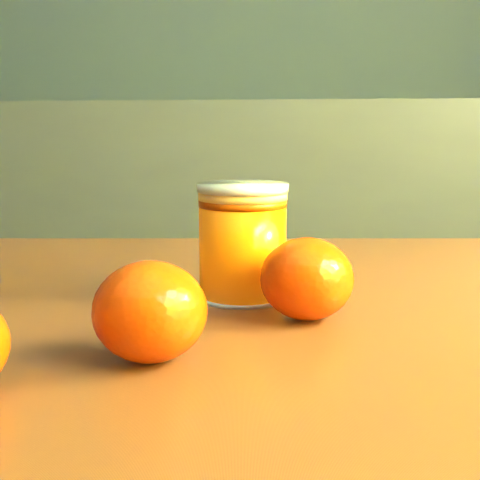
# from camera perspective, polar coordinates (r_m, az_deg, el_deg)

# --- Properties ---
(kitchen_counter) EXTENTS (3.15, 0.60, 0.90)m
(kitchen_counter) POSITION_cam_1_polar(r_m,az_deg,el_deg) (1.93, -19.50, -2.73)
(kitchen_counter) COLOR #47484C
(kitchen_counter) RESTS_ON ground
(table) EXTENTS (1.06, 0.83, 0.71)m
(table) POSITION_cam_1_polar(r_m,az_deg,el_deg) (0.54, 9.23, -15.63)
(table) COLOR brown
(table) RESTS_ON ground
(juice_glass) EXTENTS (0.07, 0.07, 0.09)m
(juice_glass) POSITION_cam_1_polar(r_m,az_deg,el_deg) (0.54, 0.23, -0.17)
(juice_glass) COLOR #FF6905
(juice_glass) RESTS_ON table
(orange_front) EXTENTS (0.08, 0.08, 0.06)m
(orange_front) POSITION_cam_1_polar(r_m,az_deg,el_deg) (0.41, -7.69, -6.05)
(orange_front) COLOR #E33B04
(orange_front) RESTS_ON table
(orange_back) EXTENTS (0.08, 0.08, 0.06)m
(orange_back) POSITION_cam_1_polar(r_m,az_deg,el_deg) (0.49, 5.73, -3.30)
(orange_back) COLOR #E33B04
(orange_back) RESTS_ON table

